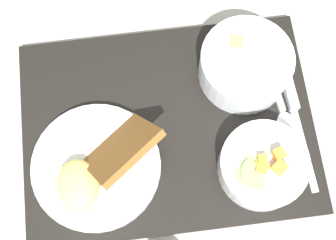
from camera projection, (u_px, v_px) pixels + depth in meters
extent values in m
plane|color=#ADA89E|center=(168.00, 128.00, 0.72)|extent=(4.00, 4.00, 0.00)
cube|color=black|center=(168.00, 127.00, 0.71)|extent=(0.48, 0.38, 0.02)
cylinder|color=silver|center=(262.00, 166.00, 0.66)|extent=(0.12, 0.12, 0.05)
torus|color=silver|center=(265.00, 163.00, 0.64)|extent=(0.13, 0.13, 0.01)
cylinder|color=#8EBC6B|center=(249.00, 174.00, 0.64)|extent=(0.05, 0.05, 0.02)
cylinder|color=#8EBC6B|center=(248.00, 171.00, 0.64)|extent=(0.06, 0.06, 0.01)
cylinder|color=#8EBC6B|center=(257.00, 173.00, 0.64)|extent=(0.07, 0.07, 0.02)
cube|color=orange|center=(278.00, 154.00, 0.64)|extent=(0.02, 0.02, 0.02)
cube|color=orange|center=(262.00, 166.00, 0.64)|extent=(0.02, 0.02, 0.01)
cube|color=orange|center=(279.00, 168.00, 0.63)|extent=(0.02, 0.02, 0.02)
cube|color=orange|center=(261.00, 168.00, 0.64)|extent=(0.02, 0.02, 0.01)
cube|color=orange|center=(262.00, 159.00, 0.64)|extent=(0.01, 0.01, 0.01)
cylinder|color=silver|center=(245.00, 66.00, 0.70)|extent=(0.14, 0.14, 0.06)
torus|color=silver|center=(248.00, 58.00, 0.67)|extent=(0.14, 0.14, 0.01)
cylinder|color=#C67F3D|center=(245.00, 65.00, 0.70)|extent=(0.12, 0.12, 0.05)
cube|color=#E5A356|center=(235.00, 43.00, 0.68)|extent=(0.03, 0.03, 0.01)
cylinder|color=silver|center=(96.00, 167.00, 0.68)|extent=(0.19, 0.19, 0.01)
ellipsoid|color=#EFC666|center=(78.00, 185.00, 0.65)|extent=(0.06, 0.08, 0.03)
cube|color=brown|center=(120.00, 148.00, 0.65)|extent=(0.13, 0.12, 0.09)
cube|color=silver|center=(304.00, 151.00, 0.69)|extent=(0.02, 0.13, 0.00)
cube|color=silver|center=(288.00, 87.00, 0.71)|extent=(0.02, 0.08, 0.01)
ellipsoid|color=silver|center=(288.00, 128.00, 0.70)|extent=(0.03, 0.05, 0.01)
cube|color=silver|center=(272.00, 79.00, 0.72)|extent=(0.01, 0.11, 0.01)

